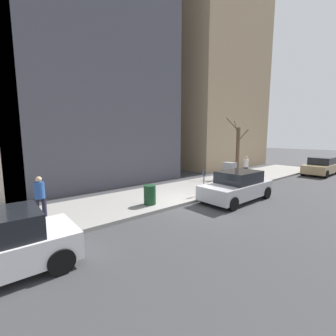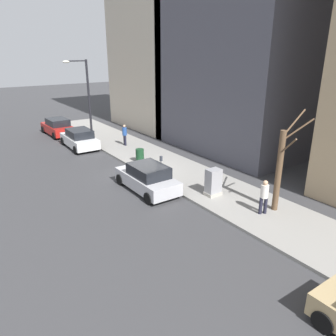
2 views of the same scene
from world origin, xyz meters
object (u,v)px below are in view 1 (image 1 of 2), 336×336
Objects in this scene: utility_box at (229,173)px; office_tower_left at (203,63)px; parked_car_silver at (237,186)px; trash_bin at (150,195)px; bare_tree at (238,150)px; pedestrian_near_meter at (246,166)px; parked_car_tan at (321,166)px; pedestrian_midblock at (40,195)px; parking_meter at (204,180)px.

utility_box is 0.06× the size of office_tower_left.
parked_car_silver is 4.59m from trash_bin.
parked_car_silver is 2.94× the size of utility_box.
bare_tree reaches higher than pedestrian_near_meter.
utility_box reaches higher than parked_car_tan.
parked_car_tan is at bearing -171.91° from office_tower_left.
pedestrian_midblock is at bearing 70.08° from parked_car_silver.
utility_box is 11.21m from pedestrian_midblock.
bare_tree is at bearing 11.24° from pedestrian_midblock.
parked_car_tan is 7.63m from pedestrian_near_meter.
pedestrian_near_meter is at bearing 66.49° from parked_car_tan.
bare_tree is (3.67, -5.69, 1.51)m from parked_car_silver.
parking_meter is 0.06× the size of office_tower_left.
pedestrian_near_meter is at bearing -80.35° from utility_box.
bare_tree is 14.19m from pedestrian_midblock.
parked_car_tan is at bearing 89.53° from pedestrian_near_meter.
bare_tree is (2.18, -6.56, 1.26)m from parking_meter.
utility_box reaches higher than parking_meter.
office_tower_left is at bearing -31.63° from bare_tree.
pedestrian_near_meter reaches higher than parking_meter.
utility_box is 0.86× the size of pedestrian_near_meter.
parking_meter is at bearing 132.02° from office_tower_left.
utility_box is 16.72m from office_tower_left.
parked_car_silver is at bearing -149.69° from parking_meter.
pedestrian_near_meter is 0.07× the size of office_tower_left.
bare_tree is at bearing -65.70° from utility_box.
parked_car_silver is 4.67× the size of trash_bin.
pedestrian_midblock reaches higher than utility_box.
parked_car_tan is 21.30m from pedestrian_midblock.
pedestrian_midblock reaches higher than trash_bin.
pedestrian_near_meter is (-0.84, 0.07, -1.16)m from bare_tree.
bare_tree is at bearing 60.73° from parked_car_tan.
bare_tree is 2.83× the size of pedestrian_midblock.
utility_box is 6.91m from trash_bin.
pedestrian_midblock reaches higher than parked_car_silver.
parked_car_tan is 2.53× the size of pedestrian_midblock.
trash_bin is at bearing 64.96° from parked_car_silver.
parked_car_tan is 2.53× the size of pedestrian_near_meter.
parking_meter is 3.33m from trash_bin.
utility_box is 0.30× the size of bare_tree.
bare_tree reaches higher than utility_box.
parking_meter is at bearing 30.34° from parked_car_silver.
office_tower_left is (8.38, -5.16, 9.53)m from bare_tree.
trash_bin is 0.54× the size of pedestrian_near_meter.
office_tower_left is (10.56, -11.72, 10.79)m from parking_meter.
office_tower_left is at bearing 8.29° from parked_car_tan.
utility_box is at bearing -57.12° from pedestrian_near_meter.
pedestrian_midblock is at bearing 86.30° from utility_box.
trash_bin is at bearing 93.32° from utility_box.
office_tower_left is (10.11, -15.00, 11.17)m from trash_bin.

